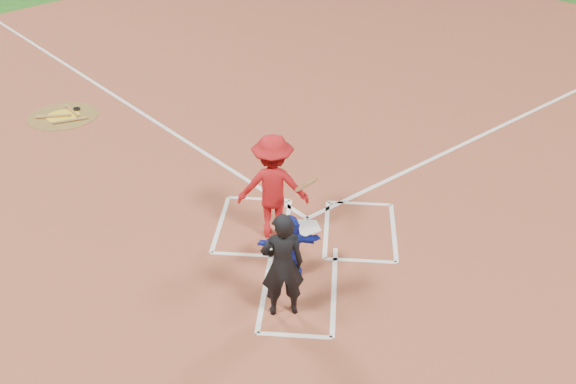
# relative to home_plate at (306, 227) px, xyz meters

# --- Properties ---
(ground) EXTENTS (120.00, 120.00, 0.00)m
(ground) POSITION_rel_home_plate_xyz_m (0.00, 0.00, -0.02)
(ground) COLOR #1D5A16
(ground) RESTS_ON ground
(home_plate_dirt) EXTENTS (28.00, 28.00, 0.01)m
(home_plate_dirt) POSITION_rel_home_plate_xyz_m (0.00, 6.00, -0.01)
(home_plate_dirt) COLOR brown
(home_plate_dirt) RESTS_ON ground
(home_plate) EXTENTS (0.60, 0.60, 0.02)m
(home_plate) POSITION_rel_home_plate_xyz_m (0.00, 0.00, 0.00)
(home_plate) COLOR silver
(home_plate) RESTS_ON home_plate_dirt
(on_deck_circle) EXTENTS (1.70, 1.70, 0.01)m
(on_deck_circle) POSITION_rel_home_plate_xyz_m (-6.33, 4.37, -0.00)
(on_deck_circle) COLOR brown
(on_deck_circle) RESTS_ON home_plate_dirt
(on_deck_logo) EXTENTS (0.80, 0.80, 0.00)m
(on_deck_logo) POSITION_rel_home_plate_xyz_m (-6.33, 4.37, 0.00)
(on_deck_logo) COLOR gold
(on_deck_logo) RESTS_ON on_deck_circle
(on_deck_bat_a) EXTENTS (0.60, 0.67, 0.06)m
(on_deck_bat_a) POSITION_rel_home_plate_xyz_m (-6.18, 4.62, 0.03)
(on_deck_bat_a) COLOR #9E6C3A
(on_deck_bat_a) RESTS_ON on_deck_circle
(on_deck_bat_b) EXTENTS (0.83, 0.29, 0.06)m
(on_deck_bat_b) POSITION_rel_home_plate_xyz_m (-6.53, 4.27, 0.03)
(on_deck_bat_b) COLOR olive
(on_deck_bat_b) RESTS_ON on_deck_circle
(on_deck_bat_c) EXTENTS (0.78, 0.44, 0.06)m
(on_deck_bat_c) POSITION_rel_home_plate_xyz_m (-6.03, 4.07, 0.03)
(on_deck_bat_c) COLOR olive
(on_deck_bat_c) RESTS_ON on_deck_circle
(bat_weight_donut) EXTENTS (0.19, 0.19, 0.05)m
(bat_weight_donut) POSITION_rel_home_plate_xyz_m (-6.13, 4.77, 0.03)
(bat_weight_donut) COLOR black
(bat_weight_donut) RESTS_ON on_deck_circle
(catcher) EXTENTS (1.09, 0.58, 1.12)m
(catcher) POSITION_rel_home_plate_xyz_m (-0.18, -1.37, 0.55)
(catcher) COLOR #1423A3
(catcher) RESTS_ON home_plate_dirt
(umpire) EXTENTS (0.73, 0.56, 1.77)m
(umpire) POSITION_rel_home_plate_xyz_m (-0.22, -2.29, 0.87)
(umpire) COLOR black
(umpire) RESTS_ON home_plate_dirt
(chalk_markings) EXTENTS (28.35, 17.32, 0.01)m
(chalk_markings) POSITION_rel_home_plate_xyz_m (0.00, 5.29, -0.01)
(chalk_markings) COLOR white
(chalk_markings) RESTS_ON home_plate_dirt
(batter_at_plate) EXTENTS (1.44, 0.96, 1.94)m
(batter_at_plate) POSITION_rel_home_plate_xyz_m (-0.58, -0.22, 0.96)
(batter_at_plate) COLOR #AB1316
(batter_at_plate) RESTS_ON home_plate_dirt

